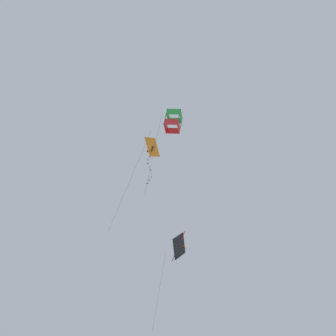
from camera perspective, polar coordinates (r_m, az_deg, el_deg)
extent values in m
pyramid|color=orange|center=(37.53, -2.11, 2.72)|extent=(1.54, 1.95, 1.33)
cube|color=black|center=(37.50, -2.33, 2.49)|extent=(0.55, 0.41, 0.72)
cube|color=black|center=(37.83, -1.91, 3.43)|extent=(0.36, 0.47, 0.15)
cylinder|color=#47474C|center=(37.06, -2.37, 1.66)|extent=(0.01, 0.04, 0.34)
cube|color=black|center=(36.95, -2.40, 1.45)|extent=(0.16, 0.11, 0.06)
cylinder|color=#47474C|center=(36.83, -2.52, 1.27)|extent=(0.04, 0.16, 0.34)
cube|color=black|center=(36.71, -2.64, 1.09)|extent=(0.09, 0.16, 0.06)
cylinder|color=#47474C|center=(36.63, -2.65, 0.85)|extent=(0.07, 0.01, 0.34)
cube|color=black|center=(36.55, -2.66, 0.61)|extent=(0.13, 0.14, 0.06)
cylinder|color=#47474C|center=(36.45, -2.58, 0.38)|extent=(0.01, 0.12, 0.34)
cube|color=black|center=(36.36, -2.51, 0.15)|extent=(0.05, 0.17, 0.06)
cylinder|color=#47474C|center=(36.25, -2.40, -0.06)|extent=(0.05, 0.15, 0.34)
cube|color=black|center=(36.14, -2.30, -0.27)|extent=(0.17, 0.05, 0.06)
cylinder|color=#47474C|center=(36.05, -2.22, -0.51)|extent=(0.03, 0.12, 0.34)
cube|color=black|center=(35.97, -2.13, -0.74)|extent=(0.03, 0.17, 0.06)
cylinder|color=#47474C|center=(35.87, -2.15, -0.97)|extent=(0.02, 0.03, 0.34)
cube|color=black|center=(35.78, -2.18, -1.20)|extent=(0.07, 0.17, 0.06)
cylinder|color=#47474C|center=(35.65, -2.33, -1.38)|extent=(0.06, 0.21, 0.35)
cube|color=black|center=(35.52, -2.49, -1.57)|extent=(0.16, 0.09, 0.06)
cylinder|color=#47474C|center=(35.42, -2.59, -1.79)|extent=(0.02, 0.12, 0.34)
cube|color=black|center=(35.32, -2.68, -2.01)|extent=(0.16, 0.10, 0.06)
cylinder|color=#47474C|center=(33.78, -4.93, -1.51)|extent=(2.61, 3.30, 7.49)
cube|color=green|center=(41.50, -0.02, 6.81)|extent=(0.58, 1.24, 0.67)
cube|color=green|center=(41.22, 1.70, 6.76)|extent=(0.58, 1.24, 0.67)
cube|color=green|center=(40.90, 0.70, 7.38)|extent=(1.30, 0.50, 0.89)
cube|color=green|center=(41.82, 0.97, 6.20)|extent=(1.30, 0.50, 0.89)
cube|color=red|center=(40.69, -0.33, 5.49)|extent=(0.58, 1.24, 0.67)
cube|color=red|center=(40.40, 1.41, 5.44)|extent=(0.58, 1.24, 0.67)
cube|color=red|center=(40.08, 0.40, 6.06)|extent=(1.30, 0.50, 0.89)
cube|color=red|center=(41.01, 0.67, 4.89)|extent=(1.30, 0.50, 0.89)
cylinder|color=#332D28|center=(40.64, -0.32, 6.75)|extent=(0.41, 0.19, 2.01)
cylinder|color=#332D28|center=(41.56, -0.03, 5.58)|extent=(0.41, 0.19, 2.01)
cylinder|color=#332D28|center=(40.35, 1.43, 6.71)|extent=(0.41, 0.19, 2.01)
cylinder|color=#332D28|center=(41.27, 1.68, 5.53)|extent=(0.41, 0.19, 2.01)
cylinder|color=#47474C|center=(37.65, -1.88, 2.06)|extent=(0.94, 3.34, 6.65)
cube|color=black|center=(34.88, 1.46, -10.16)|extent=(1.43, 2.00, 2.33)
cylinder|color=red|center=(34.89, 1.39, -10.14)|extent=(1.09, 0.42, 2.59)
cylinder|color=red|center=(34.97, 1.52, -9.85)|extent=(1.35, 1.49, 0.06)
cylinder|color=#47474C|center=(33.02, -1.17, -15.82)|extent=(0.59, 2.12, 5.06)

